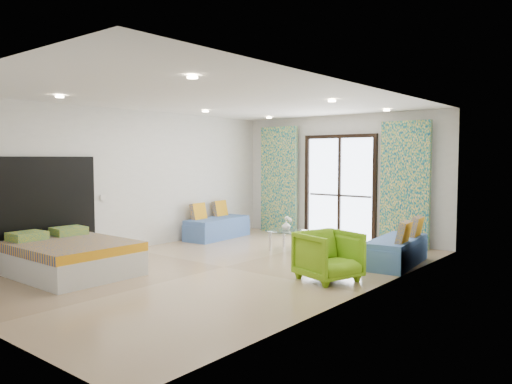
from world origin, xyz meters
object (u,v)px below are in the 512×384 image
Objects in this scene: daybed_right at (397,250)px; coffee_table at (288,233)px; bed at (70,257)px; daybed_left at (217,227)px; armchair at (329,253)px.

coffee_table is at bearing 175.82° from daybed_right.
coffee_table is at bearing 68.96° from bed.
daybed_left reaches higher than coffee_table.
coffee_table is 0.85× the size of armchair.
armchair is (3.25, 2.17, 0.13)m from bed.
daybed_left is 1.01× the size of daybed_right.
daybed_left reaches higher than armchair.
daybed_right is at bearing 2.52° from coffee_table.
daybed_left is at bearing 172.10° from daybed_right.
bed is 5.23m from daybed_right.
daybed_left is 4.26m from armchair.
bed is at bearing -140.01° from daybed_right.
coffee_table reaches higher than bed.
daybed_right is at bearing 46.70° from bed.
bed is 2.75× the size of coffee_table.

